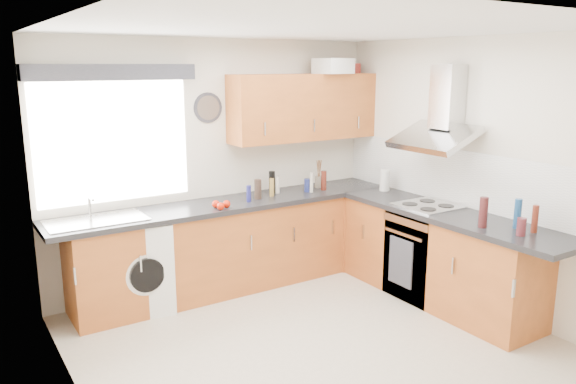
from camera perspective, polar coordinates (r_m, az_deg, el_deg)
ground_plane at (r=4.75m, az=3.10°, el=-15.39°), size 3.60×3.60×0.00m
ceiling at (r=4.20m, az=3.52°, el=16.29°), size 3.60×3.60×0.02m
wall_back at (r=5.83m, az=-7.13°, el=2.89°), size 3.60×0.02×2.50m
wall_front at (r=3.09m, az=23.37°, el=-7.00°), size 3.60×0.02×2.50m
wall_left at (r=3.59m, az=-20.74°, el=-4.09°), size 0.02×3.60×2.50m
wall_right at (r=5.53m, az=18.59°, el=1.79°), size 0.02×3.60×2.50m
window at (r=5.41m, az=-17.28°, el=4.87°), size 1.40×0.02×1.10m
window_blind at (r=5.28m, az=-17.47°, el=11.54°), size 1.50×0.18×0.14m
splashback at (r=5.73m, az=16.16°, el=1.59°), size 0.01×3.00×0.54m
base_cab_back at (r=5.73m, az=-6.55°, el=-5.73°), size 3.00×0.58×0.86m
base_cab_corner at (r=6.55m, az=6.17°, el=-3.36°), size 0.60×0.60×0.86m
base_cab_right at (r=5.62m, az=14.93°, el=-6.47°), size 0.58×2.10×0.86m
worktop_back at (r=5.64m, az=-5.71°, el=-1.20°), size 3.60×0.62×0.05m
worktop_right at (r=5.39m, az=16.31°, el=-2.33°), size 0.62×2.42×0.05m
sink at (r=5.18m, az=-18.95°, el=-2.36°), size 0.84×0.46×0.10m
oven at (r=5.71m, az=13.75°, el=-6.15°), size 0.56×0.58×0.85m
hob_plate at (r=5.57m, az=14.02°, el=-1.36°), size 0.52×0.52×0.01m
extractor_hood at (r=5.51m, az=15.22°, el=7.43°), size 0.52×0.78×0.66m
upper_cabinets at (r=6.08m, az=1.64°, el=8.61°), size 1.70×0.35×0.70m
washing_machine at (r=5.42m, az=-15.10°, el=-7.24°), size 0.66×0.64×0.85m
wall_clock at (r=5.70m, az=-8.08°, el=8.47°), size 0.30×0.04×0.30m
casserole at (r=6.16m, az=4.62°, el=12.64°), size 0.43×0.35×0.16m
storage_box at (r=6.53m, az=6.02°, el=12.39°), size 0.26×0.23×0.11m
utensil_pot at (r=6.24m, az=3.15°, el=1.03°), size 0.10×0.10×0.13m
kitchen_roll at (r=6.15m, az=9.79°, el=1.19°), size 0.11×0.11×0.23m
tomato_cluster at (r=5.36m, az=-6.82°, el=-1.30°), size 0.19×0.19×0.07m
jar_0 at (r=5.95m, az=-1.09°, el=0.74°), size 0.05×0.05×0.18m
jar_1 at (r=5.58m, az=-4.01°, el=-0.17°), size 0.05×0.05×0.17m
jar_2 at (r=6.11m, az=3.65°, el=1.18°), size 0.06×0.06×0.21m
jar_3 at (r=5.94m, az=-1.64°, el=0.99°), size 0.07×0.07×0.24m
jar_4 at (r=5.70m, az=-3.08°, el=0.29°), size 0.07×0.07×0.20m
jar_5 at (r=5.99m, az=2.40°, el=0.98°), size 0.04×0.04×0.22m
jar_6 at (r=5.81m, az=-1.66°, el=0.47°), size 0.05×0.05×0.19m
jar_7 at (r=6.02m, az=1.99°, el=0.69°), size 0.07×0.07×0.14m
bottle_0 at (r=4.96m, az=19.23°, el=-1.97°), size 0.07×0.07×0.26m
bottle_1 at (r=5.04m, az=22.30°, el=-2.04°), size 0.06×0.06×0.25m
bottle_2 at (r=4.97m, az=23.80°, el=-2.52°), size 0.05×0.05×0.23m
bottle_3 at (r=4.85m, az=22.62°, el=-3.28°), size 0.07×0.07×0.15m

